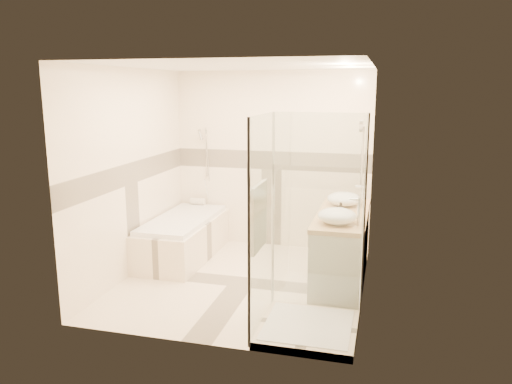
% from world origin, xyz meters
% --- Properties ---
extents(room, '(2.82, 3.02, 2.52)m').
position_xyz_m(room, '(0.06, 0.01, 1.26)').
color(room, '#F8E2C5').
rests_on(room, ground).
extents(bathtub, '(0.75, 1.70, 0.56)m').
position_xyz_m(bathtub, '(-1.02, 0.65, 0.31)').
color(bathtub, '#FDE8CA').
rests_on(bathtub, ground).
extents(vanity, '(0.58, 1.62, 0.85)m').
position_xyz_m(vanity, '(1.12, 0.30, 0.43)').
color(vanity, white).
rests_on(vanity, ground).
extents(shower_enclosure, '(0.96, 0.93, 2.04)m').
position_xyz_m(shower_enclosure, '(0.83, -0.97, 0.51)').
color(shower_enclosure, '#FDE8CA').
rests_on(shower_enclosure, ground).
extents(vessel_sink_near, '(0.41, 0.41, 0.17)m').
position_xyz_m(vessel_sink_near, '(1.10, 0.67, 0.93)').
color(vessel_sink_near, white).
rests_on(vessel_sink_near, vanity).
extents(vessel_sink_far, '(0.42, 0.42, 0.17)m').
position_xyz_m(vessel_sink_far, '(1.10, -0.18, 0.93)').
color(vessel_sink_far, white).
rests_on(vessel_sink_far, vanity).
extents(faucet_near, '(0.11, 0.03, 0.26)m').
position_xyz_m(faucet_near, '(1.32, 0.67, 1.00)').
color(faucet_near, silver).
rests_on(faucet_near, vanity).
extents(faucet_far, '(0.12, 0.03, 0.29)m').
position_xyz_m(faucet_far, '(1.32, -0.18, 1.02)').
color(faucet_far, silver).
rests_on(faucet_far, vanity).
extents(amenity_bottle_a, '(0.08, 0.08, 0.15)m').
position_xyz_m(amenity_bottle_a, '(1.10, 0.18, 0.92)').
color(amenity_bottle_a, black).
rests_on(amenity_bottle_a, vanity).
extents(amenity_bottle_b, '(0.13, 0.13, 0.13)m').
position_xyz_m(amenity_bottle_b, '(1.10, 0.25, 0.92)').
color(amenity_bottle_b, black).
rests_on(amenity_bottle_b, vanity).
extents(folded_towels, '(0.13, 0.22, 0.07)m').
position_xyz_m(folded_towels, '(1.10, 1.01, 0.89)').
color(folded_towels, white).
rests_on(folded_towels, vanity).
extents(rolled_towel, '(0.22, 0.10, 0.10)m').
position_xyz_m(rolled_towel, '(-1.10, 1.40, 0.61)').
color(rolled_towel, white).
rests_on(rolled_towel, bathtub).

